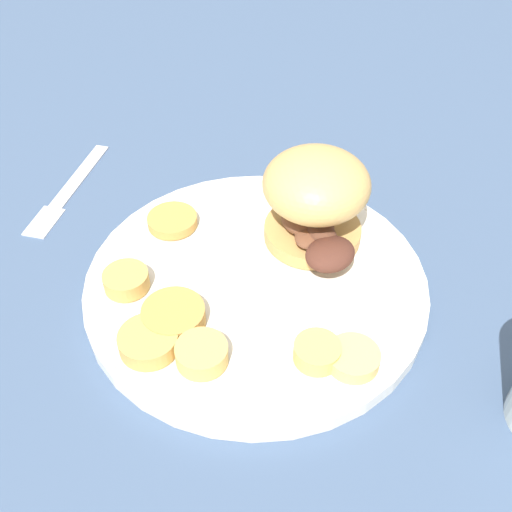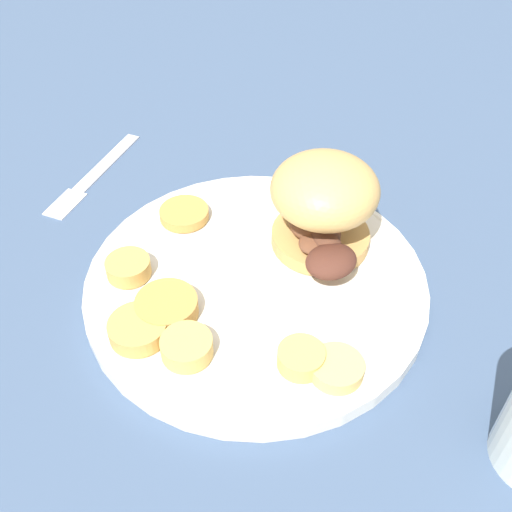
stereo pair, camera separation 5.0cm
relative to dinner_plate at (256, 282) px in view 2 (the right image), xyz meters
The scene contains 11 objects.
ground_plane 0.01m from the dinner_plate, ahead, with size 4.00×4.00×0.00m, color #3D5170.
dinner_plate is the anchor object (origin of this frame).
sandwich 0.09m from the dinner_plate, 169.33° to the right, with size 0.09×0.13×0.09m.
potato_round_0 0.09m from the dinner_plate, ahead, with size 0.05×0.05×0.02m, color #BC8942.
potato_round_1 0.11m from the dinner_plate, 10.20° to the left, with size 0.05×0.05×0.01m, color tan.
potato_round_2 0.11m from the dinner_plate, 73.81° to the right, with size 0.05×0.05×0.01m, color #BC8942.
potato_round_3 0.10m from the dinner_plate, 32.65° to the left, with size 0.04×0.04×0.02m, color tan.
potato_round_4 0.12m from the dinner_plate, 96.16° to the left, with size 0.04×0.04×0.01m, color #DBB766.
potato_round_5 0.11m from the dinner_plate, 26.63° to the right, with size 0.04×0.04×0.02m, color tan.
potato_round_6 0.10m from the dinner_plate, 85.42° to the left, with size 0.04×0.04×0.02m, color tan.
fork 0.25m from the dinner_plate, 68.56° to the right, with size 0.13×0.12×0.00m.
Camera 2 is at (0.15, 0.33, 0.39)m, focal length 42.00 mm.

